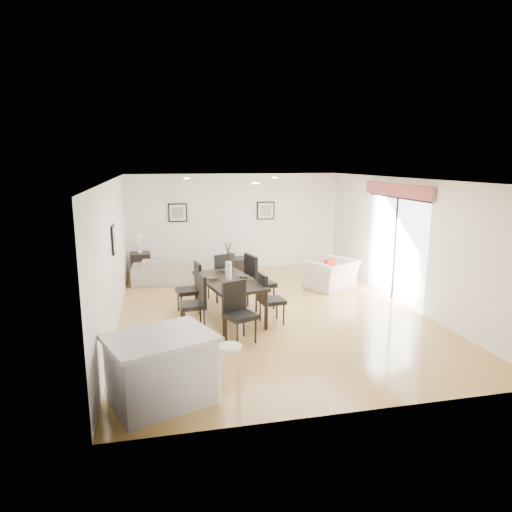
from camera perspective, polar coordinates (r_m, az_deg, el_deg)
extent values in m
plane|color=tan|center=(9.52, 1.60, -6.87)|extent=(8.00, 8.00, 0.00)
cube|color=white|center=(13.04, -2.67, 4.31)|extent=(6.00, 0.04, 2.70)
cube|color=white|center=(5.50, 11.98, -6.41)|extent=(6.00, 0.04, 2.70)
cube|color=white|center=(8.94, -17.34, 0.32)|extent=(0.04, 8.00, 2.70)
cube|color=white|center=(10.32, 18.03, 1.75)|extent=(0.04, 8.00, 2.70)
cube|color=white|center=(9.02, 1.70, 9.59)|extent=(6.00, 8.00, 0.02)
imported|color=#A39784|center=(11.81, -9.64, -1.63)|extent=(2.36, 1.01, 0.68)
imported|color=beige|center=(11.18, 9.44, -2.30)|extent=(1.41, 1.35, 0.71)
imported|color=#3A5A26|center=(11.79, 28.82, -3.14)|extent=(0.66, 0.60, 0.61)
imported|color=#3A5A26|center=(12.84, 27.08, -1.64)|extent=(0.43, 0.43, 0.70)
cube|color=black|center=(8.91, -3.44, -3.14)|extent=(1.28, 2.02, 0.06)
cylinder|color=black|center=(8.11, -3.99, -7.58)|extent=(0.07, 0.07, 0.72)
cylinder|color=black|center=(9.70, -7.46, -4.38)|extent=(0.07, 0.07, 0.72)
cylinder|color=black|center=(8.40, 1.30, -6.86)|extent=(0.07, 0.07, 0.72)
cylinder|color=black|center=(9.95, -2.94, -3.89)|extent=(0.07, 0.07, 0.72)
cube|color=black|center=(8.46, -7.96, -6.12)|extent=(0.50, 0.50, 0.08)
cube|color=black|center=(8.41, -6.67, -4.13)|extent=(0.10, 0.46, 0.55)
cylinder|color=black|center=(8.69, -9.29, -7.42)|extent=(0.04, 0.04, 0.42)
cylinder|color=black|center=(8.74, -6.94, -7.23)|extent=(0.04, 0.04, 0.42)
cylinder|color=black|center=(8.35, -8.94, -8.21)|extent=(0.04, 0.04, 0.42)
cylinder|color=black|center=(8.40, -6.49, -8.01)|extent=(0.04, 0.04, 0.42)
cube|color=black|center=(9.36, -8.44, -4.34)|extent=(0.52, 0.52, 0.08)
cube|color=black|center=(9.32, -7.28, -2.50)|extent=(0.12, 0.47, 0.56)
cylinder|color=black|center=(9.57, -9.69, -5.60)|extent=(0.04, 0.04, 0.43)
cylinder|color=black|center=(9.64, -7.55, -5.41)|extent=(0.04, 0.04, 0.43)
cylinder|color=black|center=(9.23, -9.28, -6.24)|extent=(0.04, 0.04, 0.43)
cylinder|color=black|center=(9.30, -7.06, -6.04)|extent=(0.04, 0.04, 0.43)
cube|color=black|center=(8.70, 2.00, -5.61)|extent=(0.49, 0.49, 0.08)
cube|color=black|center=(8.56, 0.81, -3.95)|extent=(0.11, 0.45, 0.53)
cylinder|color=black|center=(8.69, 3.49, -7.33)|extent=(0.03, 0.03, 0.40)
cylinder|color=black|center=(8.57, 1.33, -7.59)|extent=(0.03, 0.03, 0.40)
cylinder|color=black|center=(8.99, 2.62, -6.65)|extent=(0.03, 0.03, 0.40)
cylinder|color=black|center=(8.87, 0.53, -6.89)|extent=(0.03, 0.03, 0.40)
cube|color=black|center=(9.56, 0.59, -3.51)|extent=(0.63, 0.63, 0.09)
cube|color=black|center=(9.38, -0.65, -1.73)|extent=(0.19, 0.52, 0.62)
cylinder|color=black|center=(9.55, 2.24, -5.30)|extent=(0.04, 0.04, 0.48)
cylinder|color=black|center=(9.37, 0.03, -5.63)|extent=(0.04, 0.04, 0.48)
cylinder|color=black|center=(9.90, 1.11, -4.68)|extent=(0.04, 0.04, 0.48)
cylinder|color=black|center=(9.73, -1.04, -4.98)|extent=(0.04, 0.04, 0.48)
cube|color=black|center=(7.81, -1.93, -7.49)|extent=(0.61, 0.61, 0.08)
cube|color=black|center=(7.89, -2.74, -5.07)|extent=(0.45, 0.23, 0.56)
cylinder|color=black|center=(7.67, -2.33, -9.90)|extent=(0.04, 0.04, 0.43)
cylinder|color=black|center=(7.96, -3.75, -9.09)|extent=(0.04, 0.04, 0.43)
cylinder|color=black|center=(7.85, -0.05, -9.35)|extent=(0.04, 0.04, 0.43)
cylinder|color=black|center=(8.14, -1.53, -8.58)|extent=(0.04, 0.04, 0.43)
cube|color=black|center=(10.18, -4.55, -2.83)|extent=(0.63, 0.63, 0.08)
cube|color=black|center=(9.93, -3.96, -1.39)|extent=(0.47, 0.24, 0.58)
cylinder|color=black|center=(10.50, -4.16, -3.86)|extent=(0.04, 0.04, 0.44)
cylinder|color=black|center=(10.19, -3.07, -4.33)|extent=(0.04, 0.04, 0.44)
cylinder|color=black|center=(10.32, -5.96, -4.17)|extent=(0.04, 0.04, 0.44)
cylinder|color=black|center=(10.00, -4.91, -4.66)|extent=(0.04, 0.04, 0.44)
cylinder|color=white|center=(8.86, -3.46, -1.82)|extent=(0.12, 0.12, 0.36)
cylinder|color=black|center=(8.95, -1.49, -2.81)|extent=(0.35, 0.35, 0.01)
cylinder|color=black|center=(8.95, -1.49, -2.62)|extent=(0.19, 0.19, 0.05)
cylinder|color=black|center=(9.44, -3.99, -2.06)|extent=(0.35, 0.35, 0.01)
cylinder|color=black|center=(9.44, -3.99, -1.88)|extent=(0.19, 0.19, 0.05)
cylinder|color=black|center=(8.86, -5.41, -3.02)|extent=(0.35, 0.35, 0.01)
cylinder|color=black|center=(8.85, -5.42, -2.82)|extent=(0.19, 0.19, 0.05)
cylinder|color=black|center=(8.36, -2.82, -3.88)|extent=(0.35, 0.35, 0.01)
cylinder|color=black|center=(8.36, -2.82, -3.67)|extent=(0.19, 0.19, 0.05)
cube|color=black|center=(12.60, -3.50, -1.26)|extent=(1.05, 0.65, 0.41)
cube|color=black|center=(12.49, -14.23, -1.11)|extent=(0.54, 0.54, 0.67)
cylinder|color=white|center=(12.41, -14.33, 0.84)|extent=(0.11, 0.11, 0.20)
cone|color=beige|center=(12.37, -14.39, 1.90)|extent=(0.24, 0.24, 0.27)
cube|color=#AF1A16|center=(11.00, 9.18, -1.31)|extent=(0.35, 0.30, 0.35)
cube|color=silver|center=(6.10, -11.78, -13.93)|extent=(1.43, 1.26, 0.84)
cube|color=#B6B6B9|center=(5.92, -11.96, -10.00)|extent=(1.56, 1.39, 0.06)
cylinder|color=white|center=(6.07, -3.27, -11.30)|extent=(0.32, 0.32, 0.05)
cylinder|color=silver|center=(6.31, -2.43, -13.65)|extent=(0.02, 0.02, 0.67)
cylinder|color=silver|center=(6.28, -4.37, -13.80)|extent=(0.02, 0.02, 0.67)
cylinder|color=silver|center=(6.10, -4.07, -14.64)|extent=(0.02, 0.02, 0.67)
cylinder|color=silver|center=(6.13, -2.07, -14.48)|extent=(0.02, 0.02, 0.67)
cube|color=black|center=(12.80, -9.76, 5.36)|extent=(0.52, 0.03, 0.52)
cube|color=white|center=(12.80, -9.76, 5.36)|extent=(0.44, 0.04, 0.44)
cube|color=#61615C|center=(12.80, -9.76, 5.36)|extent=(0.30, 0.04, 0.30)
cube|color=black|center=(13.16, 1.22, 5.70)|extent=(0.52, 0.03, 0.52)
cube|color=white|center=(13.16, 1.22, 5.70)|extent=(0.44, 0.04, 0.44)
cube|color=#61615C|center=(13.16, 1.22, 5.70)|extent=(0.30, 0.04, 0.30)
cube|color=black|center=(8.69, -17.36, 2.01)|extent=(0.03, 0.52, 0.52)
cube|color=white|center=(8.69, -17.36, 2.01)|extent=(0.04, 0.44, 0.44)
cube|color=#61615C|center=(8.69, -17.36, 2.01)|extent=(0.04, 0.30, 0.30)
cube|color=white|center=(10.60, 17.04, 0.83)|extent=(0.02, 2.40, 2.25)
cube|color=black|center=(10.59, 16.95, 0.83)|extent=(0.03, 0.05, 2.25)
cube|color=black|center=(10.45, 17.33, 7.01)|extent=(0.03, 2.50, 0.05)
cube|color=maroon|center=(10.42, 17.19, 7.88)|extent=(0.10, 2.70, 0.28)
plane|color=gray|center=(11.96, 25.19, -4.11)|extent=(6.00, 6.00, 0.00)
cube|color=brown|center=(14.26, 23.06, 2.60)|extent=(0.35, 0.35, 2.00)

